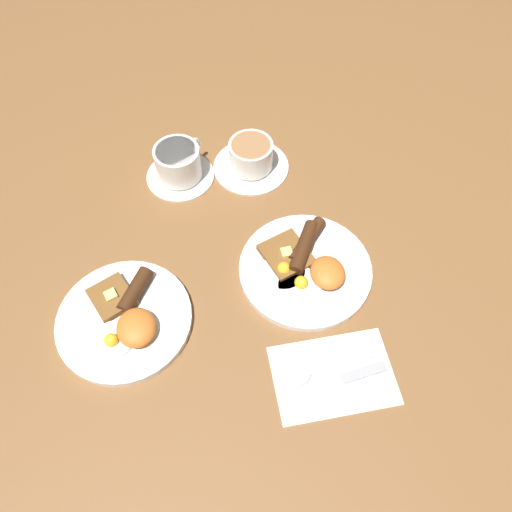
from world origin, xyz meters
name	(u,v)px	position (x,y,z in m)	size (l,w,h in m)	color
ground_plane	(305,272)	(0.00, 0.00, 0.00)	(3.00, 3.00, 0.00)	brown
breakfast_plate_near	(305,267)	(0.00, 0.00, 0.01)	(0.25, 0.25, 0.05)	white
breakfast_plate_far	(126,319)	(-0.03, 0.33, 0.01)	(0.24, 0.24, 0.05)	white
teacup_near	(251,158)	(0.28, 0.04, 0.03)	(0.16, 0.16, 0.07)	white
teacup_far	(179,165)	(0.29, 0.19, 0.04)	(0.14, 0.14, 0.08)	white
napkin	(333,375)	(-0.20, 0.01, 0.00)	(0.14, 0.20, 0.01)	white
knife	(342,379)	(-0.21, 0.00, 0.01)	(0.03, 0.18, 0.01)	silver
spoon	(307,374)	(-0.19, 0.05, 0.01)	(0.04, 0.17, 0.01)	silver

